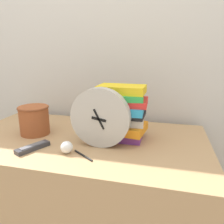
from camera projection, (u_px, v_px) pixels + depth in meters
wall_back at (104, 52)px, 1.41m from camera, size 6.00×0.04×2.40m
desk at (85, 201)px, 1.24m from camera, size 1.27×0.70×0.77m
desk_clock at (100, 118)px, 1.00m from camera, size 0.28×0.05×0.28m
book_stack at (122, 113)px, 1.09m from camera, size 0.25×0.20×0.27m
basket at (34, 119)px, 1.17m from camera, size 0.16×0.16×0.15m
tv_remote at (33, 147)px, 0.99m from camera, size 0.11×0.16×0.02m
crumpled_paper_ball at (67, 147)px, 0.95m from camera, size 0.05×0.05×0.05m
pen at (83, 155)px, 0.93m from camera, size 0.11×0.08×0.01m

